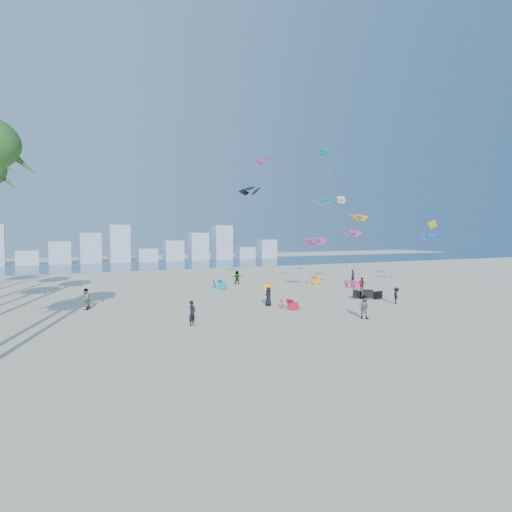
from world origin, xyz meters
name	(u,v)px	position (x,y,z in m)	size (l,w,h in m)	color
ground	(322,336)	(0.00, 0.00, 0.00)	(220.00, 220.00, 0.00)	beige
ocean	(121,265)	(0.00, 72.00, 0.01)	(220.00, 220.00, 0.00)	navy
kitesurfer_near	(192,313)	(-6.54, 7.24, 0.92)	(0.67, 0.44, 1.85)	black
kitesurfer_mid	(364,307)	(6.59, 3.86, 0.94)	(0.91, 0.71, 1.88)	gray
kitesurfers_far	(264,287)	(5.81, 19.64, 0.88)	(35.83, 23.11, 1.90)	black
grounded_kites	(297,288)	(10.49, 20.45, 0.44)	(16.48, 19.61, 0.99)	red
flying_kites	(336,199)	(17.32, 22.61, 10.98)	(28.29, 19.71, 18.59)	#CE2D89
distant_skyline	(107,249)	(-1.19, 82.00, 3.09)	(85.00, 3.00, 8.40)	#9EADBF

